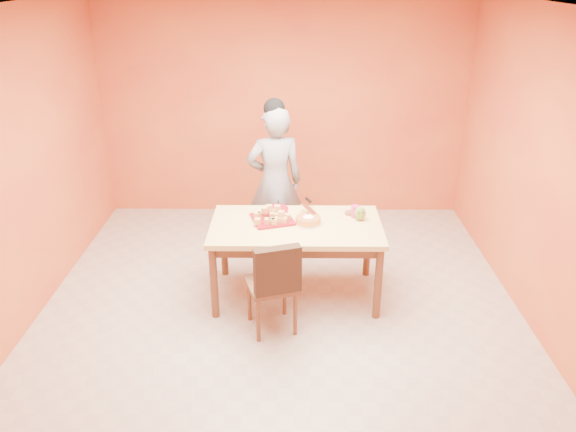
{
  "coord_description": "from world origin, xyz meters",
  "views": [
    {
      "loc": [
        0.11,
        -4.36,
        2.97
      ],
      "look_at": [
        0.07,
        0.3,
        0.89
      ],
      "focal_mm": 35.0,
      "sensor_mm": 36.0,
      "label": 1
    }
  ],
  "objects_px": {
    "egg_ornament": "(360,213)",
    "dining_chair": "(271,283)",
    "red_dinner_plate": "(277,209)",
    "checker_tin": "(349,213)",
    "person": "(275,182)",
    "magenta_glass": "(355,211)",
    "pastry_platter": "(272,219)",
    "dining_table": "(296,233)",
    "sponge_cake": "(308,220)"
  },
  "relations": [
    {
      "from": "dining_table",
      "to": "magenta_glass",
      "type": "relative_size",
      "value": 14.16
    },
    {
      "from": "red_dinner_plate",
      "to": "magenta_glass",
      "type": "distance_m",
      "value": 0.78
    },
    {
      "from": "red_dinner_plate",
      "to": "sponge_cake",
      "type": "bearing_deg",
      "value": -48.02
    },
    {
      "from": "sponge_cake",
      "to": "checker_tin",
      "type": "relative_size",
      "value": 2.58
    },
    {
      "from": "dining_table",
      "to": "person",
      "type": "relative_size",
      "value": 0.96
    },
    {
      "from": "sponge_cake",
      "to": "egg_ornament",
      "type": "height_order",
      "value": "egg_ornament"
    },
    {
      "from": "pastry_platter",
      "to": "red_dinner_plate",
      "type": "height_order",
      "value": "pastry_platter"
    },
    {
      "from": "red_dinner_plate",
      "to": "egg_ornament",
      "type": "distance_m",
      "value": 0.83
    },
    {
      "from": "dining_table",
      "to": "sponge_cake",
      "type": "relative_size",
      "value": 6.77
    },
    {
      "from": "dining_table",
      "to": "red_dinner_plate",
      "type": "height_order",
      "value": "red_dinner_plate"
    },
    {
      "from": "dining_table",
      "to": "checker_tin",
      "type": "bearing_deg",
      "value": 24.43
    },
    {
      "from": "dining_chair",
      "to": "person",
      "type": "xyz_separation_m",
      "value": [
        -0.01,
        1.49,
        0.37
      ]
    },
    {
      "from": "pastry_platter",
      "to": "checker_tin",
      "type": "xyz_separation_m",
      "value": [
        0.74,
        0.15,
        0.0
      ]
    },
    {
      "from": "dining_chair",
      "to": "sponge_cake",
      "type": "distance_m",
      "value": 0.75
    },
    {
      "from": "dining_chair",
      "to": "checker_tin",
      "type": "xyz_separation_m",
      "value": [
        0.73,
        0.81,
        0.31
      ]
    },
    {
      "from": "red_dinner_plate",
      "to": "magenta_glass",
      "type": "xyz_separation_m",
      "value": [
        0.75,
        -0.17,
        0.05
      ]
    },
    {
      "from": "dining_table",
      "to": "egg_ornament",
      "type": "xyz_separation_m",
      "value": [
        0.6,
        0.1,
        0.16
      ]
    },
    {
      "from": "dining_chair",
      "to": "egg_ornament",
      "type": "relative_size",
      "value": 6.49
    },
    {
      "from": "sponge_cake",
      "to": "pastry_platter",
      "type": "bearing_deg",
      "value": 167.68
    },
    {
      "from": "person",
      "to": "egg_ornament",
      "type": "height_order",
      "value": "person"
    },
    {
      "from": "person",
      "to": "pastry_platter",
      "type": "height_order",
      "value": "person"
    },
    {
      "from": "pastry_platter",
      "to": "red_dinner_plate",
      "type": "bearing_deg",
      "value": 82.36
    },
    {
      "from": "person",
      "to": "sponge_cake",
      "type": "height_order",
      "value": "person"
    },
    {
      "from": "dining_table",
      "to": "egg_ornament",
      "type": "distance_m",
      "value": 0.63
    },
    {
      "from": "magenta_glass",
      "to": "person",
      "type": "bearing_deg",
      "value": 136.92
    },
    {
      "from": "checker_tin",
      "to": "pastry_platter",
      "type": "bearing_deg",
      "value": -168.77
    },
    {
      "from": "dining_chair",
      "to": "magenta_glass",
      "type": "xyz_separation_m",
      "value": [
        0.78,
        0.75,
        0.35
      ]
    },
    {
      "from": "sponge_cake",
      "to": "person",
      "type": "bearing_deg",
      "value": 110.53
    },
    {
      "from": "pastry_platter",
      "to": "egg_ornament",
      "type": "bearing_deg",
      "value": 0.64
    },
    {
      "from": "sponge_cake",
      "to": "egg_ornament",
      "type": "bearing_deg",
      "value": 9.54
    },
    {
      "from": "red_dinner_plate",
      "to": "checker_tin",
      "type": "relative_size",
      "value": 2.48
    },
    {
      "from": "pastry_platter",
      "to": "magenta_glass",
      "type": "height_order",
      "value": "magenta_glass"
    },
    {
      "from": "person",
      "to": "red_dinner_plate",
      "type": "relative_size",
      "value": 7.34
    },
    {
      "from": "egg_ornament",
      "to": "magenta_glass",
      "type": "relative_size",
      "value": 1.22
    },
    {
      "from": "egg_ornament",
      "to": "magenta_glass",
      "type": "xyz_separation_m",
      "value": [
        -0.04,
        0.08,
        -0.01
      ]
    },
    {
      "from": "dining_chair",
      "to": "red_dinner_plate",
      "type": "relative_size",
      "value": 3.95
    },
    {
      "from": "magenta_glass",
      "to": "red_dinner_plate",
      "type": "bearing_deg",
      "value": 167.0
    },
    {
      "from": "person",
      "to": "egg_ornament",
      "type": "xyz_separation_m",
      "value": [
        0.83,
        -0.82,
        -0.0
      ]
    },
    {
      "from": "egg_ornament",
      "to": "checker_tin",
      "type": "height_order",
      "value": "egg_ornament"
    },
    {
      "from": "dining_table",
      "to": "person",
      "type": "xyz_separation_m",
      "value": [
        -0.22,
        0.91,
        0.17
      ]
    },
    {
      "from": "red_dinner_plate",
      "to": "dining_chair",
      "type": "bearing_deg",
      "value": -91.52
    },
    {
      "from": "dining_table",
      "to": "pastry_platter",
      "type": "distance_m",
      "value": 0.26
    },
    {
      "from": "dining_table",
      "to": "checker_tin",
      "type": "distance_m",
      "value": 0.58
    },
    {
      "from": "dining_chair",
      "to": "person",
      "type": "relative_size",
      "value": 0.54
    },
    {
      "from": "egg_ornament",
      "to": "dining_chair",
      "type": "bearing_deg",
      "value": -122.79
    },
    {
      "from": "magenta_glass",
      "to": "dining_chair",
      "type": "bearing_deg",
      "value": -136.01
    },
    {
      "from": "red_dinner_plate",
      "to": "magenta_glass",
      "type": "height_order",
      "value": "magenta_glass"
    },
    {
      "from": "dining_chair",
      "to": "pastry_platter",
      "type": "bearing_deg",
      "value": 73.69
    },
    {
      "from": "person",
      "to": "magenta_glass",
      "type": "distance_m",
      "value": 1.08
    },
    {
      "from": "pastry_platter",
      "to": "checker_tin",
      "type": "distance_m",
      "value": 0.76
    }
  ]
}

